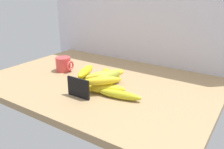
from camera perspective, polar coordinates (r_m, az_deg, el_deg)
The scene contains 14 objects.
counter_top at distance 114.78cm, azimuth -2.94°, elevation -2.19°, with size 110.00×76.00×3.00cm, color tan.
back_wall at distance 139.65cm, azimuth 6.67°, elevation 15.94°, with size 130.00×2.00×70.00cm, color silver.
chalkboard_sign at distance 96.62cm, azimuth -8.21°, elevation -3.43°, with size 11.00×1.80×8.40cm.
coffee_mug at distance 129.14cm, azimuth -11.75°, elevation 2.50°, with size 9.53×8.03×7.58cm.
banana_0 at distance 95.26cm, azimuth 1.82°, elevation -4.95°, with size 18.95×3.56×3.56cm, color gold.
banana_1 at distance 108.89cm, azimuth -6.31°, elevation -1.48°, with size 16.98×4.39×4.39cm, color gold.
banana_2 at distance 99.80cm, azimuth -1.65°, elevation -3.49°, with size 17.36×4.28×4.28cm, color yellow.
banana_3 at distance 107.48cm, azimuth -1.01°, elevation -1.92°, with size 19.12×3.45×3.45cm, color yellow.
banana_4 at distance 117.11cm, azimuth -1.56°, elevation 0.11°, with size 15.47×3.90×3.90cm, color gold.
banana_5 at distance 112.59cm, azimuth -3.85°, elevation -0.81°, with size 17.06×3.79×3.79cm, color gold.
banana_6 at distance 106.08cm, azimuth -1.67°, elevation -0.09°, with size 19.17×3.94×3.94cm, color yellow.
banana_7 at distance 104.82cm, azimuth -0.66°, elevation -0.32°, with size 19.67×4.04×4.04cm, color #A4AF35.
banana_8 at distance 97.61cm, azimuth -2.52°, elevation -1.55°, with size 16.97×3.62×3.62cm, color yellow.
banana_9 at distance 108.41cm, azimuth -6.48°, elevation 0.77°, with size 15.50×3.93×3.93cm, color yellow.
Camera 1 is at (63.21, -85.08, 45.56)cm, focal length 37.33 mm.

